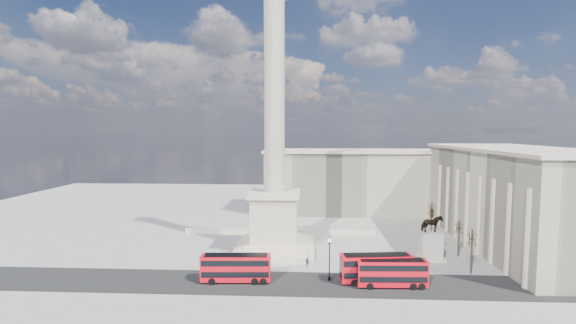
% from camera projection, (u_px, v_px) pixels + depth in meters
% --- Properties ---
extents(ground, '(180.00, 180.00, 0.00)m').
position_uv_depth(ground, '(272.00, 260.00, 64.97)').
color(ground, gray).
rests_on(ground, ground).
extents(asphalt_road, '(120.00, 9.00, 0.01)m').
position_uv_depth(asphalt_road, '(301.00, 284.00, 54.77)').
color(asphalt_road, black).
rests_on(asphalt_road, ground).
extents(nelsons_column, '(14.00, 14.00, 49.85)m').
position_uv_depth(nelsons_column, '(275.00, 180.00, 68.89)').
color(nelsons_column, beige).
rests_on(nelsons_column, ground).
extents(balustrade_wall, '(40.00, 0.60, 1.10)m').
position_uv_depth(balustrade_wall, '(279.00, 232.00, 80.85)').
color(balustrade_wall, '#BFB19E').
rests_on(balustrade_wall, ground).
extents(building_east, '(19.00, 46.00, 18.60)m').
position_uv_depth(building_east, '(516.00, 197.00, 71.96)').
color(building_east, beige).
rests_on(building_east, ground).
extents(building_northeast, '(51.00, 17.00, 16.60)m').
position_uv_depth(building_northeast, '(360.00, 181.00, 103.13)').
color(building_northeast, beige).
rests_on(building_northeast, ground).
extents(red_bus_a, '(10.03, 2.80, 4.02)m').
position_uv_depth(red_bus_a, '(236.00, 268.00, 55.23)').
color(red_bus_a, red).
rests_on(red_bus_a, ground).
extents(red_bus_b, '(10.43, 3.41, 4.15)m').
position_uv_depth(red_bus_b, '(377.00, 268.00, 54.95)').
color(red_bus_b, red).
rests_on(red_bus_b, ground).
extents(red_bus_c, '(9.74, 2.61, 3.92)m').
position_uv_depth(red_bus_c, '(392.00, 273.00, 53.49)').
color(red_bus_c, red).
rests_on(red_bus_c, ground).
extents(victorian_lamp, '(0.53, 0.53, 6.19)m').
position_uv_depth(victorian_lamp, '(329.00, 256.00, 55.68)').
color(victorian_lamp, black).
rests_on(victorian_lamp, ground).
extents(equestrian_statue, '(4.25, 3.19, 8.78)m').
position_uv_depth(equestrian_statue, '(431.00, 242.00, 64.76)').
color(equestrian_statue, '#BFB19E').
rests_on(equestrian_statue, ground).
extents(bare_tree_near, '(1.64, 1.64, 7.20)m').
position_uv_depth(bare_tree_near, '(472.00, 237.00, 58.17)').
color(bare_tree_near, '#332319').
rests_on(bare_tree_near, ground).
extents(bare_tree_mid, '(1.75, 1.75, 6.63)m').
position_uv_depth(bare_tree_mid, '(459.00, 227.00, 66.28)').
color(bare_tree_mid, '#332319').
rests_on(bare_tree_mid, ground).
extents(bare_tree_far, '(1.86, 1.86, 7.60)m').
position_uv_depth(bare_tree_far, '(432.00, 208.00, 78.41)').
color(bare_tree_far, '#332319').
rests_on(bare_tree_far, ground).
extents(pedestrian_walking, '(0.69, 0.56, 1.65)m').
position_uv_depth(pedestrian_walking, '(389.00, 271.00, 57.59)').
color(pedestrian_walking, '#222328').
rests_on(pedestrian_walking, ground).
extents(pedestrian_standing, '(0.92, 0.74, 1.81)m').
position_uv_depth(pedestrian_standing, '(420.00, 271.00, 57.31)').
color(pedestrian_standing, '#222328').
rests_on(pedestrian_standing, ground).
extents(pedestrian_crossing, '(0.86, 0.93, 1.53)m').
position_uv_depth(pedestrian_crossing, '(307.00, 262.00, 61.55)').
color(pedestrian_crossing, '#222328').
rests_on(pedestrian_crossing, ground).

